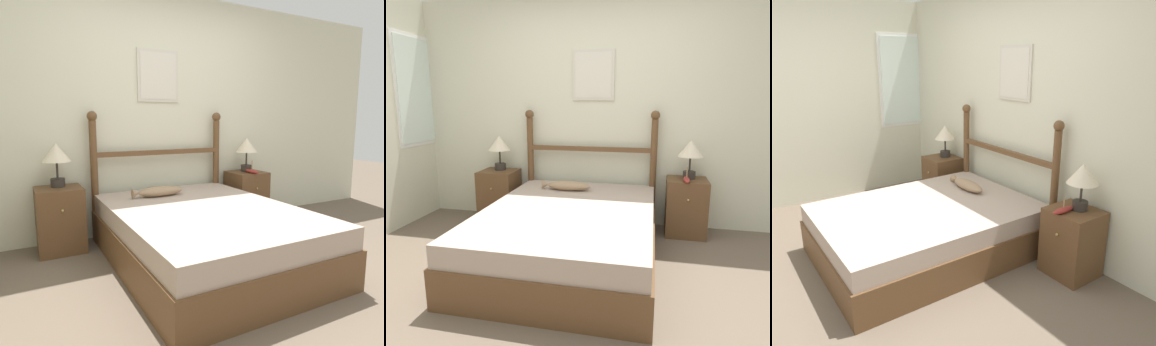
{
  "view_description": "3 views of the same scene",
  "coord_description": "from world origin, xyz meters",
  "views": [
    {
      "loc": [
        -1.47,
        -1.8,
        1.2
      ],
      "look_at": [
        0.02,
        1.04,
        0.71
      ],
      "focal_mm": 32.0,
      "sensor_mm": 36.0,
      "label": 1
    },
    {
      "loc": [
        0.63,
        -2.15,
        1.39
      ],
      "look_at": [
        -0.06,
        0.99,
        0.72
      ],
      "focal_mm": 32.0,
      "sensor_mm": 36.0,
      "label": 2
    },
    {
      "loc": [
        2.84,
        -0.96,
        1.83
      ],
      "look_at": [
        -0.12,
        1.12,
        0.71
      ],
      "focal_mm": 35.0,
      "sensor_mm": 36.0,
      "label": 3
    }
  ],
  "objects": [
    {
      "name": "fish_pillow",
      "position": [
        -0.23,
        1.24,
        0.52
      ],
      "size": [
        0.52,
        0.16,
        0.1
      ],
      "color": "#997A5B",
      "rests_on": "bed"
    },
    {
      "name": "nightstand_left",
      "position": [
        -1.13,
        1.48,
        0.3
      ],
      "size": [
        0.41,
        0.41,
        0.6
      ],
      "color": "brown",
      "rests_on": "ground_plane"
    },
    {
      "name": "nightstand_right",
      "position": [
        0.99,
        1.48,
        0.3
      ],
      "size": [
        0.41,
        0.41,
        0.6
      ],
      "color": "brown",
      "rests_on": "ground_plane"
    },
    {
      "name": "wall_left",
      "position": [
        -2.13,
        0.04,
        1.28
      ],
      "size": [
        0.08,
        6.4,
        2.55
      ],
      "color": "beige",
      "rests_on": "ground_plane"
    },
    {
      "name": "table_lamp_left",
      "position": [
        -1.12,
        1.52,
        0.89
      ],
      "size": [
        0.26,
        0.26,
        0.4
      ],
      "color": "#2D2823",
      "rests_on": "nightstand_left"
    },
    {
      "name": "ground_plane",
      "position": [
        0.0,
        0.0,
        0.0
      ],
      "size": [
        16.0,
        16.0,
        0.0
      ],
      "primitive_type": "plane",
      "color": "brown"
    },
    {
      "name": "model_boat",
      "position": [
        0.97,
        1.35,
        0.62
      ],
      "size": [
        0.06,
        0.24,
        0.15
      ],
      "color": "maroon",
      "rests_on": "nightstand_right"
    },
    {
      "name": "table_lamp_right",
      "position": [
        1.01,
        1.51,
        0.89
      ],
      "size": [
        0.26,
        0.26,
        0.4
      ],
      "color": "#2D2823",
      "rests_on": "nightstand_right"
    },
    {
      "name": "wall_back",
      "position": [
        -0.0,
        1.73,
        1.28
      ],
      "size": [
        6.4,
        0.08,
        2.55
      ],
      "color": "beige",
      "rests_on": "ground_plane"
    },
    {
      "name": "headboard",
      "position": [
        -0.07,
        1.61,
        0.73
      ],
      "size": [
        1.51,
        0.1,
        1.3
      ],
      "color": "brown",
      "rests_on": "ground_plane"
    },
    {
      "name": "bed",
      "position": [
        -0.07,
        0.64,
        0.23
      ],
      "size": [
        1.48,
        2.0,
        0.47
      ],
      "color": "brown",
      "rests_on": "ground_plane"
    }
  ]
}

